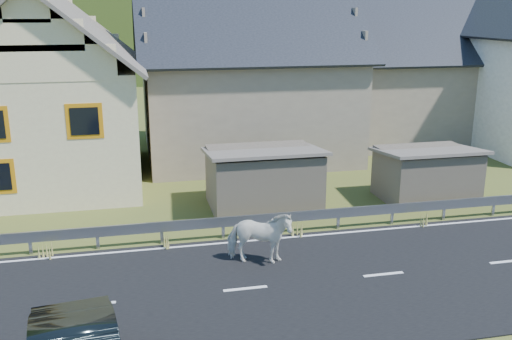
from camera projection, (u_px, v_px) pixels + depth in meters
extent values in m
plane|color=#38421B|center=(383.00, 276.00, 16.18)|extent=(160.00, 160.00, 0.00)
cube|color=black|center=(383.00, 275.00, 16.17)|extent=(60.00, 7.00, 0.04)
cube|color=silver|center=(383.00, 274.00, 16.17)|extent=(60.00, 6.60, 0.01)
cube|color=#93969B|center=(339.00, 213.00, 19.48)|extent=(28.00, 0.08, 0.34)
cube|color=#93969B|center=(30.00, 244.00, 17.49)|extent=(0.10, 0.06, 0.70)
cube|color=#93969B|center=(97.00, 238.00, 17.90)|extent=(0.10, 0.06, 0.70)
cube|color=#93969B|center=(162.00, 233.00, 18.32)|extent=(0.10, 0.06, 0.70)
cube|color=#93969B|center=(223.00, 228.00, 18.73)|extent=(0.10, 0.06, 0.70)
cube|color=#93969B|center=(282.00, 224.00, 19.15)|extent=(0.10, 0.06, 0.70)
cube|color=#93969B|center=(338.00, 219.00, 19.56)|extent=(0.10, 0.06, 0.70)
cube|color=#93969B|center=(392.00, 215.00, 19.97)|extent=(0.10, 0.06, 0.70)
cube|color=#93969B|center=(444.00, 211.00, 20.39)|extent=(0.10, 0.06, 0.70)
cube|color=#93969B|center=(493.00, 207.00, 20.80)|extent=(0.10, 0.06, 0.70)
cube|color=#695D4D|center=(263.00, 179.00, 21.57)|extent=(4.30, 3.30, 2.40)
cube|color=#695D4D|center=(426.00, 175.00, 22.48)|extent=(3.80, 2.90, 2.20)
cube|color=beige|center=(55.00, 124.00, 24.71)|extent=(7.00, 9.00, 5.00)
cube|color=#CA7B0D|center=(85.00, 121.00, 20.56)|extent=(1.30, 0.12, 1.30)
cube|color=gray|center=(2.00, 27.00, 24.60)|extent=(0.70, 0.70, 2.40)
cube|color=gray|center=(245.00, 106.00, 29.39)|extent=(10.00, 9.00, 5.00)
cube|color=gray|center=(405.00, 98.00, 33.39)|extent=(9.00, 8.00, 4.60)
ellipsoid|color=black|center=(166.00, 93.00, 191.82)|extent=(440.00, 280.00, 260.00)
imported|color=silver|center=(259.00, 237.00, 16.68)|extent=(1.40, 2.11, 1.64)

